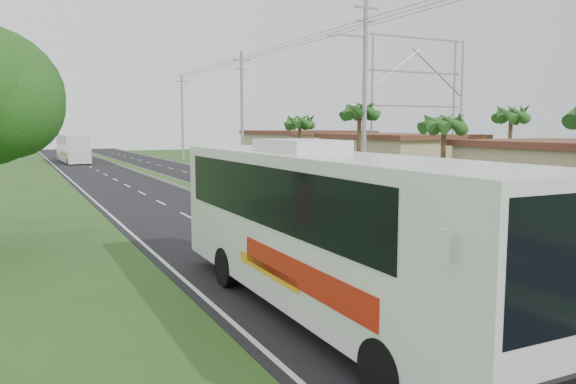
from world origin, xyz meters
name	(u,v)px	position (x,y,z in m)	size (l,w,h in m)	color
ground	(477,288)	(0.00, 0.00, 0.00)	(180.00, 180.00, 0.00)	#2C4D1C
road_asphalt	(221,199)	(0.00, 20.00, 0.01)	(14.00, 160.00, 0.02)	black
median_strip	(221,198)	(0.00, 20.00, 0.10)	(1.20, 160.00, 0.18)	gray
lane_edge_left	(100,207)	(-6.70, 20.00, 0.00)	(0.12, 160.00, 0.01)	silver
lane_edge_right	(321,193)	(6.70, 20.00, 0.00)	(0.12, 160.00, 0.01)	silver
shop_mid	(396,159)	(14.00, 22.00, 1.86)	(7.60, 10.60, 3.67)	tan
shop_far	(305,151)	(14.00, 36.00, 1.93)	(8.60, 11.60, 3.82)	tan
palm_verge_b	(444,123)	(9.40, 12.00, 4.36)	(2.40, 2.40, 5.05)	#473321
palm_verge_c	(359,112)	(8.80, 19.00, 5.12)	(2.40, 2.40, 5.85)	#473321
palm_verge_d	(300,122)	(9.30, 28.00, 4.55)	(2.40, 2.40, 5.25)	#473321
palm_behind_shop	(511,115)	(17.50, 15.00, 4.93)	(2.40, 2.40, 5.65)	#473321
utility_pole_b	(364,92)	(8.47, 18.00, 6.26)	(3.20, 0.28, 12.00)	gray
utility_pole_c	(242,110)	(8.50, 38.00, 5.67)	(1.60, 0.28, 11.00)	gray
utility_pole_d	(182,116)	(8.50, 58.00, 5.42)	(1.60, 0.28, 10.50)	gray
billboard_lattice	(415,97)	(22.00, 30.00, 6.82)	(10.18, 1.18, 12.07)	gray
coach_bus_main	(324,221)	(-4.72, -0.12, 2.15)	(2.64, 12.10, 3.90)	silver
coach_bus_far	(73,147)	(-4.30, 59.28, 1.84)	(2.75, 11.23, 3.25)	silver
motorcyclist	(335,211)	(0.73, 8.41, 0.83)	(1.88, 0.65, 2.32)	black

